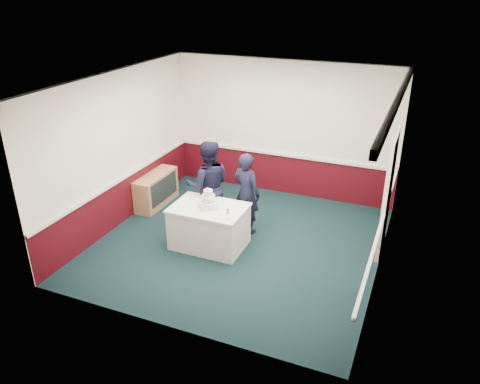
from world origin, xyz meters
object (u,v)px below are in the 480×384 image
at_px(cake_table, 209,226).
at_px(wedding_cake, 208,201).
at_px(person_woman, 246,193).
at_px(champagne_flute, 228,212).
at_px(person_man, 208,186).
at_px(sideboard, 156,189).
at_px(cake_knife, 202,211).

height_order(cake_table, wedding_cake, wedding_cake).
bearing_deg(wedding_cake, person_woman, 62.58).
distance_m(champagne_flute, person_woman, 1.08).
bearing_deg(person_man, person_woman, 165.01).
bearing_deg(sideboard, champagne_flute, -31.17).
relative_size(sideboard, person_man, 0.67).
height_order(person_man, person_woman, person_man).
bearing_deg(champagne_flute, cake_table, 150.75).
height_order(champagne_flute, person_woman, person_woman).
height_order(sideboard, cake_table, cake_table).
xyz_separation_m(wedding_cake, cake_knife, (-0.03, -0.20, -0.11)).
distance_m(sideboard, cake_knife, 2.26).
xyz_separation_m(cake_knife, champagne_flute, (0.53, -0.08, 0.14)).
xyz_separation_m(cake_knife, person_man, (-0.28, 0.82, 0.10)).
height_order(champagne_flute, person_man, person_man).
distance_m(sideboard, person_woman, 2.29).
height_order(wedding_cake, cake_knife, wedding_cake).
relative_size(sideboard, wedding_cake, 3.30).
bearing_deg(wedding_cake, sideboard, 148.32).
xyz_separation_m(wedding_cake, person_woman, (0.41, 0.79, -0.10)).
relative_size(sideboard, cake_table, 0.91).
bearing_deg(person_man, wedding_cake, 88.18).
xyz_separation_m(cake_table, person_woman, (0.41, 0.79, 0.40)).
bearing_deg(cake_knife, wedding_cake, 97.03).
height_order(cake_knife, champagne_flute, champagne_flute).
distance_m(sideboard, cake_table, 2.13).
bearing_deg(person_man, champagne_flute, 103.68).
relative_size(champagne_flute, person_woman, 0.13).
bearing_deg(person_woman, cake_knife, 80.13).
bearing_deg(cake_table, cake_knife, -98.53).
bearing_deg(cake_knife, cake_table, 97.03).
bearing_deg(person_woman, person_man, 27.38).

